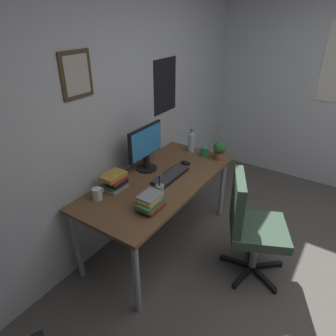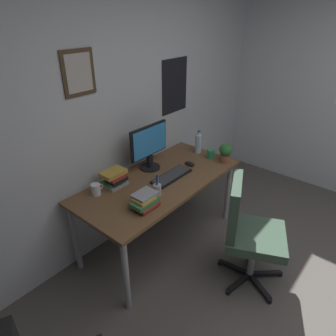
% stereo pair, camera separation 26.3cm
% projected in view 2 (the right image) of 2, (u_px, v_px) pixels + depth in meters
% --- Properties ---
extents(wall_back, '(4.40, 0.10, 2.60)m').
position_uv_depth(wall_back, '(124.00, 107.00, 2.77)').
color(wall_back, silver).
rests_on(wall_back, ground_plane).
extents(desk, '(1.61, 0.76, 0.72)m').
position_uv_depth(desk, '(160.00, 186.00, 2.79)').
color(desk, brown).
rests_on(desk, ground_plane).
extents(office_chair, '(0.61, 0.61, 0.95)m').
position_uv_depth(office_chair, '(247.00, 229.00, 2.44)').
color(office_chair, '#334738').
rests_on(office_chair, ground_plane).
extents(monitor, '(0.46, 0.20, 0.43)m').
position_uv_depth(monitor, '(149.00, 145.00, 2.84)').
color(monitor, black).
rests_on(monitor, desk).
extents(keyboard, '(0.43, 0.15, 0.03)m').
position_uv_depth(keyboard, '(172.00, 176.00, 2.78)').
color(keyboard, black).
rests_on(keyboard, desk).
extents(computer_mouse, '(0.06, 0.11, 0.04)m').
position_uv_depth(computer_mouse, '(190.00, 164.00, 2.99)').
color(computer_mouse, black).
rests_on(computer_mouse, desk).
extents(water_bottle, '(0.07, 0.07, 0.25)m').
position_uv_depth(water_bottle, '(198.00, 144.00, 3.21)').
color(water_bottle, silver).
rests_on(water_bottle, desk).
extents(coffee_mug_near, '(0.12, 0.08, 0.10)m').
position_uv_depth(coffee_mug_near, '(96.00, 189.00, 2.51)').
color(coffee_mug_near, white).
rests_on(coffee_mug_near, desk).
extents(coffee_mug_far, '(0.12, 0.08, 0.09)m').
position_uv_depth(coffee_mug_far, '(211.00, 154.00, 3.13)').
color(coffee_mug_far, '#2D8C59').
rests_on(coffee_mug_far, desk).
extents(potted_plant, '(0.13, 0.13, 0.19)m').
position_uv_depth(potted_plant, '(225.00, 152.00, 3.02)').
color(potted_plant, brown).
rests_on(potted_plant, desk).
extents(pen_cup, '(0.07, 0.07, 0.20)m').
position_uv_depth(pen_cup, '(157.00, 189.00, 2.50)').
color(pen_cup, '#9EA0A5').
rests_on(pen_cup, desk).
extents(book_stack_left, '(0.23, 0.16, 0.12)m').
position_uv_depth(book_stack_left, '(145.00, 201.00, 2.34)').
color(book_stack_left, '#26727A').
rests_on(book_stack_left, desk).
extents(book_stack_right, '(0.22, 0.15, 0.14)m').
position_uv_depth(book_stack_right, '(115.00, 178.00, 2.62)').
color(book_stack_right, gray).
rests_on(book_stack_right, desk).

